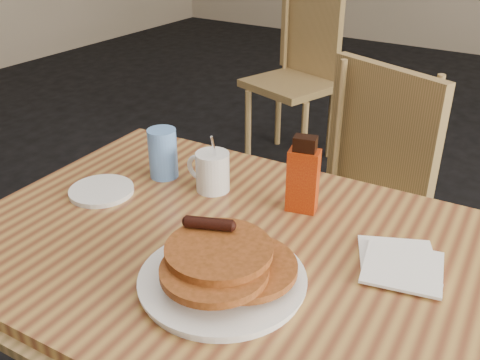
# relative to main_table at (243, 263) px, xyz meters

# --- Properties ---
(main_table) EXTENTS (1.27, 0.89, 0.75)m
(main_table) POSITION_rel_main_table_xyz_m (0.00, 0.00, 0.00)
(main_table) COLOR #A87A3B
(main_table) RESTS_ON floor
(chair_main_far) EXTENTS (0.55, 0.56, 0.93)m
(chair_main_far) POSITION_rel_main_table_xyz_m (0.01, 0.72, -0.15)
(chair_main_far) COLOR #A7834F
(chair_main_far) RESTS_ON floor
(chair_wall_extra) EXTENTS (0.55, 0.56, 0.97)m
(chair_wall_extra) POSITION_rel_main_table_xyz_m (-0.83, 1.91, -0.13)
(chair_wall_extra) COLOR #A7834F
(chair_wall_extra) RESTS_ON floor
(pancake_plate) EXTENTS (0.31, 0.31, 0.10)m
(pancake_plate) POSITION_rel_main_table_xyz_m (0.03, -0.12, 0.07)
(pancake_plate) COLOR white
(pancake_plate) RESTS_ON main_table
(coffee_mug) EXTENTS (0.12, 0.08, 0.15)m
(coffee_mug) POSITION_rel_main_table_xyz_m (-0.19, 0.16, 0.09)
(coffee_mug) COLOR white
(coffee_mug) RESTS_ON main_table
(syrup_bottle) EXTENTS (0.08, 0.06, 0.18)m
(syrup_bottle) POSITION_rel_main_table_xyz_m (0.03, 0.20, 0.13)
(syrup_bottle) COLOR maroon
(syrup_bottle) RESTS_ON main_table
(napkin_stack) EXTENTS (0.20, 0.21, 0.01)m
(napkin_stack) POSITION_rel_main_table_xyz_m (0.29, 0.11, 0.05)
(napkin_stack) COLOR white
(napkin_stack) RESTS_ON main_table
(blue_tumbler) EXTENTS (0.08, 0.08, 0.13)m
(blue_tumbler) POSITION_rel_main_table_xyz_m (-0.34, 0.16, 0.11)
(blue_tumbler) COLOR #6195E4
(blue_tumbler) RESTS_ON main_table
(side_saucer) EXTENTS (0.16, 0.16, 0.01)m
(side_saucer) POSITION_rel_main_table_xyz_m (-0.41, 0.00, 0.05)
(side_saucer) COLOR white
(side_saucer) RESTS_ON main_table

